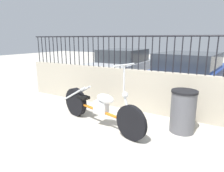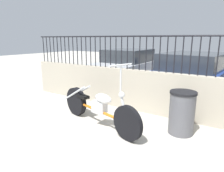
# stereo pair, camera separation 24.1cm
# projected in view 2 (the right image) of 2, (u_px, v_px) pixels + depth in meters

# --- Properties ---
(low_wall) EXTENTS (8.75, 0.18, 1.02)m
(low_wall) POSITION_uv_depth(u_px,v_px,m) (172.00, 96.00, 4.47)
(low_wall) COLOR #B2A893
(low_wall) RESTS_ON ground_plane
(fence_railing) EXTENTS (8.75, 0.04, 0.81)m
(fence_railing) POSITION_uv_depth(u_px,v_px,m) (175.00, 49.00, 4.23)
(fence_railing) COLOR black
(fence_railing) RESTS_ON low_wall
(motorcycle_orange) EXTENTS (2.31, 0.82, 1.34)m
(motorcycle_orange) POSITION_uv_depth(u_px,v_px,m) (94.00, 106.00, 4.16)
(motorcycle_orange) COLOR black
(motorcycle_orange) RESTS_ON ground_plane
(trash_bin) EXTENTS (0.49, 0.49, 0.82)m
(trash_bin) POSITION_uv_depth(u_px,v_px,m) (182.00, 113.00, 3.72)
(trash_bin) COLOR #56565B
(trash_bin) RESTS_ON ground_plane
(car_silver) EXTENTS (1.73, 3.91, 1.34)m
(car_silver) POSITION_uv_depth(u_px,v_px,m) (130.00, 65.00, 8.32)
(car_silver) COLOR black
(car_silver) RESTS_ON ground_plane
(car_blue) EXTENTS (2.32, 4.55, 1.32)m
(car_blue) POSITION_uv_depth(u_px,v_px,m) (194.00, 73.00, 6.42)
(car_blue) COLOR black
(car_blue) RESTS_ON ground_plane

